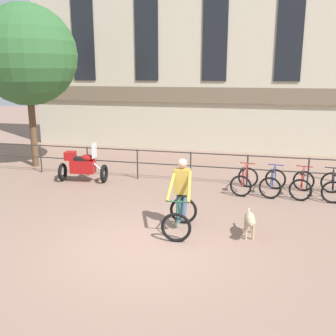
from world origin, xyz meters
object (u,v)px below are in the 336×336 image
parked_bicycle_far_end (332,186)px  parked_bicycle_mid_right (302,184)px  cyclist_with_bike (181,199)px  dog (250,220)px  parked_motorcycle (82,166)px  parked_bicycle_mid_left (273,183)px  parked_bicycle_near_lamp (244,181)px

parked_bicycle_far_end → parked_bicycle_mid_right: bearing=6.2°
cyclist_with_bike → parked_bicycle_far_end: size_ratio=1.45×
dog → parked_motorcycle: parked_motorcycle is taller
cyclist_with_bike → parked_bicycle_mid_left: size_ratio=1.41×
cyclist_with_bike → parked_bicycle_mid_right: bearing=45.7°
parked_motorcycle → parked_bicycle_near_lamp: 5.41m
parked_bicycle_mid_left → cyclist_with_bike: bearing=67.7°
parked_bicycle_near_lamp → parked_motorcycle: bearing=10.5°
parked_motorcycle → parked_bicycle_mid_left: bearing=-94.8°
parked_motorcycle → parked_bicycle_far_end: (7.96, 0.13, -0.20)m
parked_motorcycle → parked_bicycle_mid_right: size_ratio=1.37×
parked_bicycle_mid_right → parked_bicycle_far_end: 0.85m
parked_motorcycle → parked_bicycle_mid_left: parked_motorcycle is taller
parked_bicycle_mid_left → parked_bicycle_far_end: bearing=-170.3°
parked_bicycle_mid_left → parked_bicycle_mid_right: (0.85, -0.00, 0.00)m
parked_bicycle_near_lamp → parked_bicycle_far_end: size_ratio=1.02×
parked_motorcycle → parked_bicycle_mid_left: size_ratio=1.37×
parked_motorcycle → parked_bicycle_far_end: 7.96m
parked_bicycle_near_lamp → parked_bicycle_mid_left: (0.85, 0.00, 0.00)m
parked_bicycle_mid_right → dog: bearing=77.7°
parked_bicycle_mid_left → parked_bicycle_near_lamp: bearing=9.7°
cyclist_with_bike → dog: 1.63m
cyclist_with_bike → parked_bicycle_far_end: 5.17m
cyclist_with_bike → parked_bicycle_mid_left: 4.07m
parked_motorcycle → parked_bicycle_near_lamp: parked_motorcycle is taller
dog → parked_bicycle_mid_left: 3.54m
parked_bicycle_near_lamp → parked_bicycle_mid_left: same height
cyclist_with_bike → dog: size_ratio=1.65×
parked_bicycle_near_lamp → cyclist_with_bike: bearing=78.5°
cyclist_with_bike → dog: bearing=-5.3°
parked_bicycle_mid_right → parked_bicycle_far_end: size_ratio=1.02×
dog → parked_bicycle_far_end: bearing=51.3°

